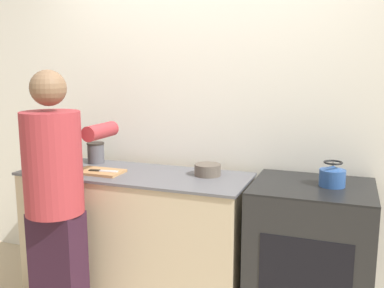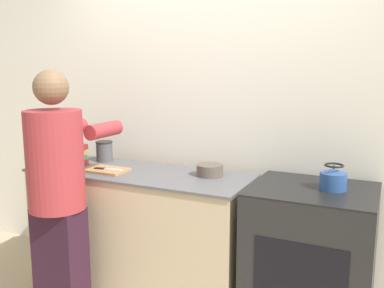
% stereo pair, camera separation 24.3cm
% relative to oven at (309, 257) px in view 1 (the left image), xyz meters
% --- Properties ---
extents(wall_back, '(8.00, 0.05, 2.60)m').
position_rel_oven_xyz_m(wall_back, '(-0.83, 0.39, 0.83)').
color(wall_back, silver).
rests_on(wall_back, ground_plane).
extents(counter, '(1.63, 0.60, 0.92)m').
position_rel_oven_xyz_m(counter, '(-1.22, -0.03, -0.01)').
color(counter, '#C6B28E').
rests_on(counter, ground_plane).
extents(oven, '(0.73, 0.64, 0.94)m').
position_rel_oven_xyz_m(oven, '(0.00, 0.00, 0.00)').
color(oven, black).
rests_on(oven, ground_plane).
extents(person, '(0.40, 0.64, 1.64)m').
position_rel_oven_xyz_m(person, '(-1.50, -0.53, 0.41)').
color(person, '#2C1524').
rests_on(person, ground_plane).
extents(cutting_board, '(0.33, 0.20, 0.02)m').
position_rel_oven_xyz_m(cutting_board, '(-1.44, -0.12, 0.46)').
color(cutting_board, '#A87A4C').
rests_on(cutting_board, counter).
extents(knife, '(0.21, 0.06, 0.01)m').
position_rel_oven_xyz_m(knife, '(-1.41, -0.13, 0.47)').
color(knife, silver).
rests_on(knife, cutting_board).
extents(kettle, '(0.16, 0.16, 0.15)m').
position_rel_oven_xyz_m(kettle, '(0.11, 0.02, 0.53)').
color(kettle, '#284C8C').
rests_on(kettle, oven).
extents(bowl_prep, '(0.18, 0.18, 0.08)m').
position_rel_oven_xyz_m(bowl_prep, '(-0.71, 0.08, 0.49)').
color(bowl_prep, brown).
rests_on(bowl_prep, counter).
extents(canister_jar, '(0.13, 0.13, 0.16)m').
position_rel_oven_xyz_m(canister_jar, '(-1.65, 0.15, 0.53)').
color(canister_jar, '#4C4C51').
rests_on(canister_jar, counter).
extents(book_stack, '(0.25, 0.31, 0.16)m').
position_rel_oven_xyz_m(book_stack, '(-1.80, -0.12, 0.53)').
color(book_stack, maroon).
rests_on(book_stack, counter).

